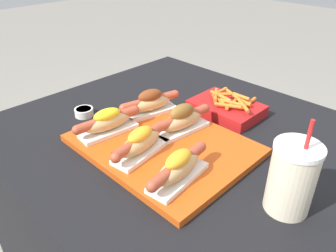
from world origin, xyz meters
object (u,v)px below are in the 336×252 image
at_px(fries_basket, 226,107).
at_px(hot_dog_4, 182,120).
at_px(serving_tray, 163,145).
at_px(sauce_bowl, 84,112).
at_px(hot_dog_0, 108,122).
at_px(hot_dog_2, 178,167).
at_px(hot_dog_3, 150,103).
at_px(drink_cup, 292,178).
at_px(hot_dog_1, 141,142).

bearing_deg(fries_basket, hot_dog_4, -91.87).
distance_m(serving_tray, hot_dog_4, 0.09).
relative_size(hot_dog_4, sauce_bowl, 3.50).
distance_m(hot_dog_0, hot_dog_2, 0.27).
relative_size(hot_dog_0, hot_dog_3, 1.02).
height_order(serving_tray, drink_cup, drink_cup).
relative_size(hot_dog_1, drink_cup, 0.94).
relative_size(sauce_bowl, drink_cup, 0.27).
height_order(hot_dog_3, sauce_bowl, hot_dog_3).
bearing_deg(hot_dog_1, serving_tray, 89.86).
distance_m(serving_tray, hot_dog_0, 0.16).
bearing_deg(hot_dog_4, serving_tray, -88.39).
xyz_separation_m(hot_dog_2, fries_basket, (-0.13, 0.36, -0.03)).
bearing_deg(sauce_bowl, drink_cup, 6.50).
xyz_separation_m(hot_dog_1, drink_cup, (0.34, 0.10, 0.03)).
height_order(hot_dog_1, fries_basket, hot_dog_1).
bearing_deg(serving_tray, hot_dog_0, -152.84).
bearing_deg(serving_tray, drink_cup, 4.15).
xyz_separation_m(hot_dog_2, sauce_bowl, (-0.43, 0.04, -0.04)).
bearing_deg(drink_cup, hot_dog_3, 172.59).
xyz_separation_m(serving_tray, sauce_bowl, (-0.30, -0.05, 0.00)).
relative_size(drink_cup, fries_basket, 1.01).
height_order(hot_dog_1, hot_dog_3, hot_dog_3).
distance_m(hot_dog_3, fries_basket, 0.24).
bearing_deg(sauce_bowl, hot_dog_3, 40.24).
height_order(hot_dog_1, hot_dog_4, hot_dog_4).
distance_m(hot_dog_4, sauce_bowl, 0.33).
relative_size(hot_dog_4, drink_cup, 0.95).
distance_m(hot_dog_0, sauce_bowl, 0.17).
distance_m(hot_dog_4, fries_basket, 0.20).
relative_size(hot_dog_1, hot_dog_4, 1.00).
height_order(hot_dog_1, hot_dog_2, hot_dog_2).
height_order(drink_cup, fries_basket, drink_cup).
relative_size(hot_dog_0, drink_cup, 0.95).
height_order(sauce_bowl, drink_cup, drink_cup).
relative_size(hot_dog_1, hot_dog_3, 1.01).
height_order(serving_tray, hot_dog_3, hot_dog_3).
distance_m(hot_dog_3, drink_cup, 0.48).
xyz_separation_m(hot_dog_1, hot_dog_2, (0.13, -0.01, 0.00)).
bearing_deg(hot_dog_3, hot_dog_1, -49.10).
height_order(hot_dog_2, sauce_bowl, hot_dog_2).
relative_size(hot_dog_3, hot_dog_4, 0.98).
height_order(hot_dog_0, hot_dog_4, hot_dog_4).
relative_size(sauce_bowl, fries_basket, 0.27).
xyz_separation_m(hot_dog_1, hot_dog_4, (-0.00, 0.15, 0.00)).
bearing_deg(hot_dog_4, sauce_bowl, -157.48).
bearing_deg(hot_dog_4, hot_dog_3, 175.27).
height_order(hot_dog_2, hot_dog_4, hot_dog_4).
height_order(serving_tray, hot_dog_1, hot_dog_1).
xyz_separation_m(hot_dog_0, hot_dog_1, (0.14, -0.00, -0.00)).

